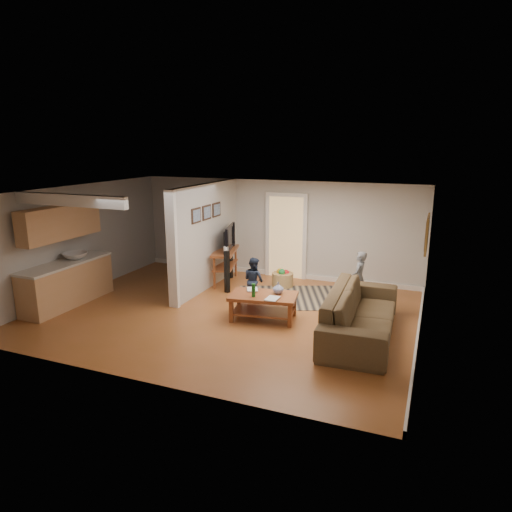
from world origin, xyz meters
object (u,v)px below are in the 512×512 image
(speaker_right, at_px, (230,261))
(child, at_px, (357,304))
(sofa, at_px, (360,335))
(speaker_left, at_px, (227,272))
(toddler, at_px, (254,302))
(tv_console, at_px, (226,253))
(toy_basket, at_px, (283,279))
(coffee_table, at_px, (264,300))

(speaker_right, bearing_deg, child, 1.52)
(sofa, bearing_deg, speaker_left, 65.98)
(toddler, bearing_deg, tv_console, -16.56)
(toy_basket, xyz_separation_m, toddler, (-0.22, -1.33, -0.19))
(sofa, xyz_separation_m, tv_console, (-3.66, 2.02, 0.76))
(toy_basket, height_order, child, child)
(coffee_table, relative_size, tv_console, 1.00)
(speaker_left, xyz_separation_m, child, (2.99, 0.31, -0.50))
(speaker_right, bearing_deg, toy_basket, 7.48)
(tv_console, distance_m, child, 3.46)
(speaker_right, bearing_deg, speaker_left, -54.08)
(sofa, bearing_deg, speaker_right, 54.56)
(toy_basket, bearing_deg, speaker_left, -138.85)
(coffee_table, distance_m, tv_console, 2.65)
(tv_console, xyz_separation_m, speaker_left, (0.36, -0.71, -0.26))
(toy_basket, bearing_deg, tv_console, -171.52)
(speaker_left, bearing_deg, toddler, -6.38)
(speaker_left, bearing_deg, toy_basket, 60.70)
(tv_console, relative_size, toddler, 1.39)
(speaker_right, bearing_deg, tv_console, -65.87)
(tv_console, height_order, toy_basket, tv_console)
(tv_console, bearing_deg, child, -21.99)
(sofa, relative_size, toddler, 2.84)
(coffee_table, distance_m, speaker_right, 2.97)
(toy_basket, bearing_deg, coffee_table, -81.07)
(sofa, height_order, child, child)
(tv_console, height_order, child, tv_console)
(child, bearing_deg, speaker_right, -97.09)
(child, bearing_deg, toy_basket, -101.51)
(tv_console, bearing_deg, coffee_table, -62.89)
(sofa, xyz_separation_m, coffee_table, (-1.90, 0.08, 0.40))
(speaker_right, bearing_deg, sofa, -18.17)
(speaker_left, xyz_separation_m, toddler, (0.84, -0.41, -0.50))
(speaker_left, bearing_deg, coffee_table, -21.80)
(sofa, bearing_deg, child, 8.56)
(toy_basket, bearing_deg, child, -17.76)
(speaker_left, bearing_deg, tv_console, 136.62)
(speaker_left, distance_m, toddler, 1.05)
(coffee_table, relative_size, child, 1.19)
(coffee_table, bearing_deg, speaker_left, 138.65)
(speaker_left, xyz_separation_m, toy_basket, (1.06, 0.92, -0.31))
(sofa, distance_m, toy_basket, 3.17)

